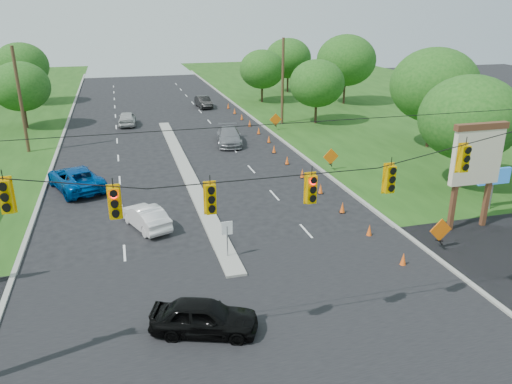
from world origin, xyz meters
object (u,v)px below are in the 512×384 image
object	(u,v)px
black_sedan	(204,317)
blue_pickup	(76,178)
pylon_sign	(479,160)
white_sedan	(146,217)

from	to	relation	value
black_sedan	blue_pickup	size ratio (longest dim) A/B	0.71
pylon_sign	black_sedan	size ratio (longest dim) A/B	1.48
blue_pickup	pylon_sign	bearing A→B (deg)	130.16
pylon_sign	white_sedan	world-z (taller)	pylon_sign
pylon_sign	white_sedan	size ratio (longest dim) A/B	1.51
black_sedan	pylon_sign	bearing A→B (deg)	-50.77
black_sedan	white_sedan	distance (m)	10.81
pylon_sign	black_sedan	distance (m)	17.82
pylon_sign	black_sedan	bearing A→B (deg)	-160.32
white_sedan	blue_pickup	bearing A→B (deg)	-82.87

